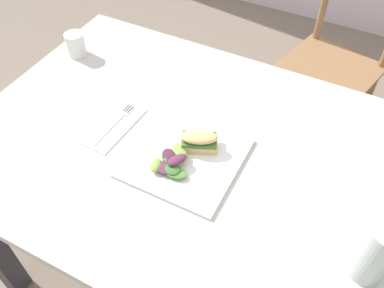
# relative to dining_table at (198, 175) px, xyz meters

# --- Properties ---
(ground_plane) EXTENTS (8.56, 8.56, 0.00)m
(ground_plane) POSITION_rel_dining_table_xyz_m (-0.11, -0.02, -0.62)
(ground_plane) COLOR #7A6B5B
(dining_table) EXTENTS (1.33, 0.91, 0.74)m
(dining_table) POSITION_rel_dining_table_xyz_m (0.00, 0.00, 0.00)
(dining_table) COLOR #BCB7AD
(dining_table) RESTS_ON ground
(chair_wooden_far) EXTENTS (0.49, 0.49, 0.87)m
(chair_wooden_far) POSITION_rel_dining_table_xyz_m (0.20, 0.98, -0.17)
(chair_wooden_far) COLOR #8E6642
(chair_wooden_far) RESTS_ON ground
(plate_lunch) EXTENTS (0.29, 0.29, 0.01)m
(plate_lunch) POSITION_rel_dining_table_xyz_m (-0.02, -0.05, 0.12)
(plate_lunch) COLOR white
(plate_lunch) RESTS_ON dining_table
(sandwich_half_front) EXTENTS (0.11, 0.09, 0.06)m
(sandwich_half_front) POSITION_rel_dining_table_xyz_m (0.00, -0.00, 0.16)
(sandwich_half_front) COLOR #DBB270
(sandwich_half_front) RESTS_ON plate_lunch
(salad_mixed_greens) EXTENTS (0.11, 0.13, 0.04)m
(salad_mixed_greens) POSITION_rel_dining_table_xyz_m (-0.03, -0.09, 0.14)
(salad_mixed_greens) COLOR #84A84C
(salad_mixed_greens) RESTS_ON plate_lunch
(napkin_folded) EXTENTS (0.11, 0.21, 0.00)m
(napkin_folded) POSITION_rel_dining_table_xyz_m (-0.26, -0.03, 0.12)
(napkin_folded) COLOR silver
(napkin_folded) RESTS_ON dining_table
(fork_on_napkin) EXTENTS (0.03, 0.19, 0.00)m
(fork_on_napkin) POSITION_rel_dining_table_xyz_m (-0.26, -0.01, 0.12)
(fork_on_napkin) COLOR silver
(fork_on_napkin) RESTS_ON napkin_folded
(bottle_cold_brew) EXTENTS (0.07, 0.07, 0.23)m
(bottle_cold_brew) POSITION_rel_dining_table_xyz_m (0.48, -0.15, 0.20)
(bottle_cold_brew) COLOR black
(bottle_cold_brew) RESTS_ON dining_table
(cup_extra_side) EXTENTS (0.06, 0.06, 0.08)m
(cup_extra_side) POSITION_rel_dining_table_xyz_m (-0.57, 0.20, 0.16)
(cup_extra_side) COLOR white
(cup_extra_side) RESTS_ON dining_table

